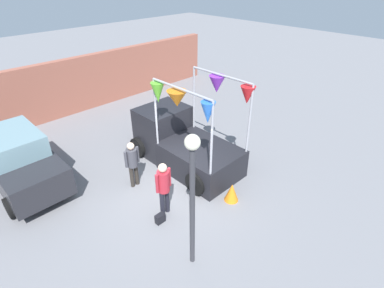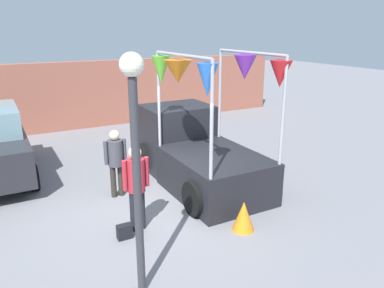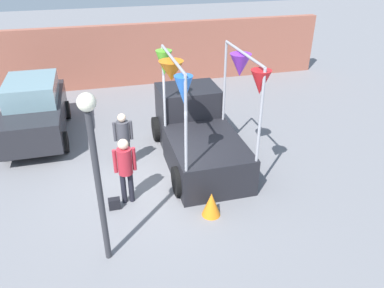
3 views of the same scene
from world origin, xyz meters
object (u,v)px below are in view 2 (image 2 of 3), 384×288
Objects in this scene: person_customer at (136,180)px; street_lamp at (135,143)px; folded_kite_bundle_tangerine at (244,216)px; person_vendor at (116,157)px; handbag at (124,232)px; vendor_truck at (194,147)px.

street_lamp is (-0.60, -1.74, 1.30)m from person_customer.
folded_kite_bundle_tangerine is at bearing -29.21° from person_customer.
street_lamp reaches higher than person_vendor.
handbag is at bearing -150.26° from person_customer.
person_vendor is 3.76m from street_lamp.
street_lamp is 3.24m from folded_kite_bundle_tangerine.
street_lamp is (-2.80, -3.44, 1.45)m from vendor_truck.
handbag is 0.47× the size of folded_kite_bundle_tangerine.
vendor_truck is 6.77× the size of folded_kite_bundle_tangerine.
person_customer reaches higher than person_vendor.
handbag is at bearing -143.32° from vendor_truck.
person_customer is 6.16× the size of handbag.
handbag is 2.32m from folded_kite_bundle_tangerine.
person_customer is (-2.20, -1.70, 0.15)m from vendor_truck.
handbag is (-0.47, -1.88, -0.83)m from person_vendor.
folded_kite_bundle_tangerine is (2.16, -0.81, 0.16)m from handbag.
street_lamp is 5.90× the size of folded_kite_bundle_tangerine.
street_lamp is at bearing -101.90° from person_vendor.
vendor_truck is at bearing 0.54° from person_vendor.
person_vendor is (0.12, 1.68, -0.07)m from person_customer.
person_vendor is (-2.08, -0.02, 0.08)m from vendor_truck.
vendor_truck is at bearing 50.88° from street_lamp.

